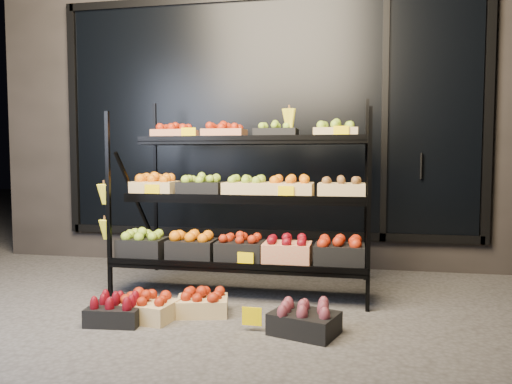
% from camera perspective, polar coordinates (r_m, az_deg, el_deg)
% --- Properties ---
extents(ground, '(24.00, 24.00, 0.00)m').
position_cam_1_polar(ground, '(3.81, -3.40, -13.35)').
color(ground, '#514F4C').
rests_on(ground, ground).
extents(building, '(6.00, 2.08, 3.50)m').
position_cam_1_polar(building, '(6.20, 2.67, 9.69)').
color(building, '#2D2826').
rests_on(building, ground).
extents(display_rack, '(2.18, 1.02, 1.67)m').
position_cam_1_polar(display_rack, '(4.23, -1.51, -0.71)').
color(display_rack, black).
rests_on(display_rack, ground).
extents(tag_floor_b, '(0.13, 0.01, 0.12)m').
position_cam_1_polar(tag_floor_b, '(3.36, -0.48, -14.68)').
color(tag_floor_b, '#E5C200').
rests_on(tag_floor_b, ground).
extents(floor_crate_left, '(0.42, 0.34, 0.19)m').
position_cam_1_polar(floor_crate_left, '(3.66, -12.32, -12.69)').
color(floor_crate_left, tan).
rests_on(floor_crate_left, ground).
extents(floor_crate_midleft, '(0.39, 0.30, 0.19)m').
position_cam_1_polar(floor_crate_midleft, '(3.63, -15.75, -12.92)').
color(floor_crate_midleft, black).
rests_on(floor_crate_midleft, ground).
extents(floor_crate_midright, '(0.41, 0.34, 0.19)m').
position_cam_1_polar(floor_crate_midright, '(3.71, -6.14, -12.44)').
color(floor_crate_midright, tan).
rests_on(floor_crate_midright, ground).
extents(floor_crate_right, '(0.48, 0.41, 0.20)m').
position_cam_1_polar(floor_crate_right, '(3.32, 5.55, -14.27)').
color(floor_crate_right, black).
rests_on(floor_crate_right, ground).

